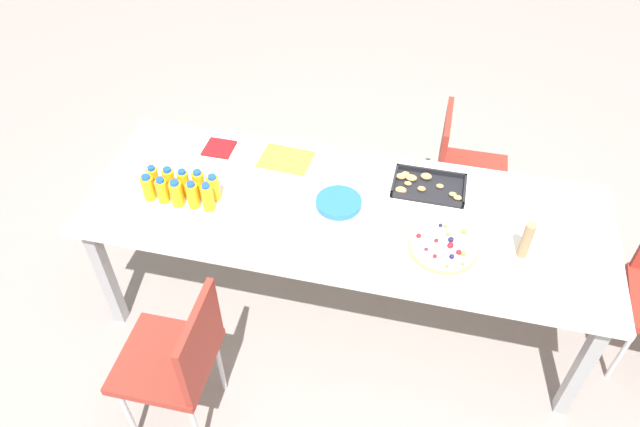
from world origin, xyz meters
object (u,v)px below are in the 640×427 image
at_px(juice_bottle_5, 154,179).
at_px(snack_tray, 425,185).
at_px(juice_bottle_9, 214,188).
at_px(juice_bottle_2, 177,194).
at_px(juice_bottle_8, 199,184).
at_px(chair_near_left, 179,357).
at_px(juice_bottle_1, 162,191).
at_px(juice_bottle_0, 148,188).
at_px(plate_stack, 339,203).
at_px(juice_bottle_6, 169,180).
at_px(chair_far_right, 461,166).
at_px(party_table, 345,217).
at_px(paper_folder, 286,159).
at_px(cardboard_tube, 526,240).
at_px(juice_bottle_3, 193,195).
at_px(napkin_stack, 219,148).
at_px(juice_bottle_7, 184,183).
at_px(fruit_pizza, 444,247).

bearing_deg(juice_bottle_5, snack_tray, 13.70).
bearing_deg(juice_bottle_5, juice_bottle_9, 0.96).
height_order(juice_bottle_2, juice_bottle_8, juice_bottle_8).
bearing_deg(chair_near_left, juice_bottle_2, 18.49).
relative_size(juice_bottle_5, juice_bottle_9, 1.00).
xyz_separation_m(juice_bottle_1, juice_bottle_8, (0.15, 0.08, 0.01)).
height_order(juice_bottle_5, snack_tray, juice_bottle_5).
relative_size(juice_bottle_0, plate_stack, 0.62).
xyz_separation_m(juice_bottle_6, juice_bottle_8, (0.15, 0.00, 0.00)).
xyz_separation_m(chair_far_right, snack_tray, (-0.18, -0.53, 0.27)).
distance_m(party_table, juice_bottle_6, 0.86).
bearing_deg(paper_folder, cardboard_tube, -18.51).
bearing_deg(juice_bottle_9, juice_bottle_3, -135.59).
distance_m(juice_bottle_1, juice_bottle_9, 0.24).
relative_size(chair_far_right, juice_bottle_5, 6.04).
distance_m(snack_tray, plate_stack, 0.44).
bearing_deg(cardboard_tube, chair_far_right, 107.40).
bearing_deg(cardboard_tube, juice_bottle_9, 178.44).
bearing_deg(plate_stack, juice_bottle_6, -173.77).
relative_size(party_table, juice_bottle_2, 17.65).
relative_size(snack_tray, napkin_stack, 2.34).
bearing_deg(juice_bottle_7, cardboard_tube, -1.25).
height_order(chair_near_left, juice_bottle_0, juice_bottle_0).
bearing_deg(juice_bottle_0, paper_folder, 37.55).
height_order(juice_bottle_1, plate_stack, juice_bottle_1).
relative_size(juice_bottle_2, fruit_pizza, 0.46).
relative_size(juice_bottle_6, paper_folder, 0.54).
xyz_separation_m(juice_bottle_6, fruit_pizza, (1.32, -0.08, -0.05)).
bearing_deg(snack_tray, chair_near_left, -131.22).
xyz_separation_m(chair_near_left, juice_bottle_3, (-0.15, 0.65, 0.32)).
bearing_deg(juice_bottle_6, juice_bottle_9, 0.37).
height_order(juice_bottle_0, snack_tray, juice_bottle_0).
bearing_deg(juice_bottle_1, juice_bottle_9, 18.13).
xyz_separation_m(juice_bottle_2, juice_bottle_3, (0.08, 0.01, 0.00)).
bearing_deg(juice_bottle_3, juice_bottle_0, 178.94).
bearing_deg(cardboard_tube, juice_bottle_1, -178.77).
bearing_deg(juice_bottle_8, juice_bottle_9, -2.51).
height_order(chair_near_left, paper_folder, chair_near_left).
distance_m(juice_bottle_6, snack_tray, 1.23).
distance_m(juice_bottle_3, juice_bottle_9, 0.11).
relative_size(juice_bottle_6, napkin_stack, 0.93).
height_order(juice_bottle_1, napkin_stack, juice_bottle_1).
height_order(juice_bottle_6, napkin_stack, juice_bottle_6).
distance_m(juice_bottle_2, juice_bottle_5, 0.17).
relative_size(juice_bottle_3, juice_bottle_8, 0.96).
height_order(juice_bottle_6, plate_stack, juice_bottle_6).
xyz_separation_m(juice_bottle_2, snack_tray, (1.12, 0.39, -0.05)).
xyz_separation_m(juice_bottle_1, juice_bottle_7, (0.08, 0.07, 0.00)).
height_order(napkin_stack, paper_folder, napkin_stack).
bearing_deg(juice_bottle_0, juice_bottle_7, 22.91).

